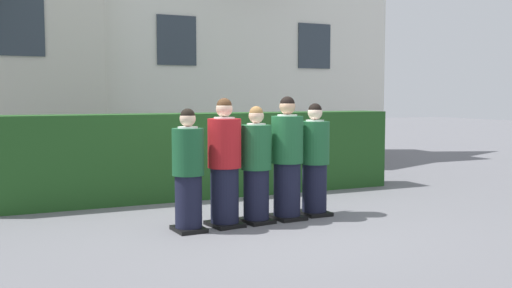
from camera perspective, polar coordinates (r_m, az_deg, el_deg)
ground_plane at (r=7.81m, az=0.00°, el=-7.70°), size 60.00×60.00×0.00m
student_front_row_0 at (r=7.24m, az=-6.68°, el=-2.87°), size 0.40×0.46×1.53m
student_in_red_blazer at (r=7.47m, az=-3.12°, el=-2.13°), size 0.45×0.52×1.66m
student_front_row_2 at (r=7.68m, az=-0.01°, el=-2.33°), size 0.42×0.52×1.55m
student_front_row_3 at (r=7.91m, az=3.08°, el=-1.66°), size 0.44×0.54×1.68m
student_front_row_4 at (r=8.22m, az=5.78°, el=-1.78°), size 0.41×0.50×1.58m
hedge at (r=9.71m, az=-5.43°, el=-1.10°), size 7.00×0.70×1.40m
school_building_main at (r=15.37m, az=-3.13°, el=12.02°), size 8.34×3.34×7.07m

